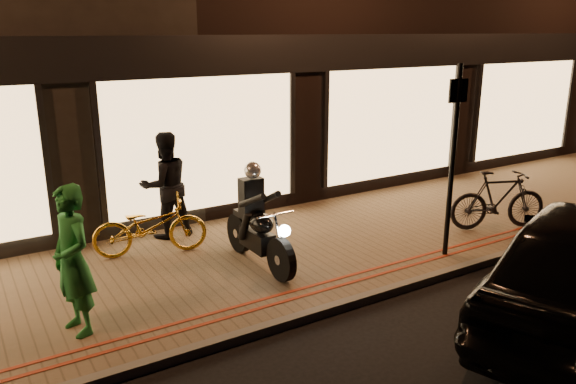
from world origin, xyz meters
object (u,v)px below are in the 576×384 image
object	(u,v)px
bicycle_gold	(150,226)
sign_post	(453,152)
person_green	(73,261)
motorcycle	(257,226)

from	to	relation	value
bicycle_gold	sign_post	bearing A→B (deg)	-107.43
sign_post	person_green	bearing A→B (deg)	173.96
motorcycle	person_green	xyz separation A→B (m)	(-2.77, -0.64, 0.29)
sign_post	person_green	size ratio (longest dim) A/B	1.66
motorcycle	sign_post	world-z (taller)	sign_post
motorcycle	bicycle_gold	xyz separation A→B (m)	(-1.26, 1.25, -0.15)
sign_post	bicycle_gold	xyz separation A→B (m)	(-4.01, 2.47, -1.21)
motorcycle	sign_post	size ratio (longest dim) A/B	0.65
motorcycle	person_green	bearing A→B (deg)	-167.63
bicycle_gold	person_green	size ratio (longest dim) A/B	0.98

